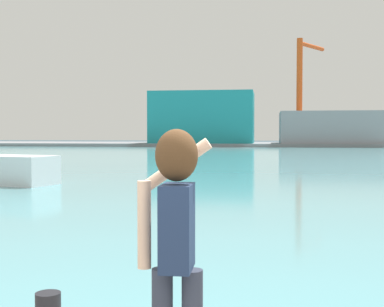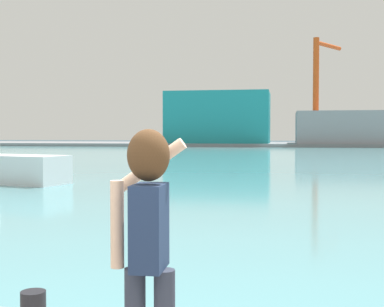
# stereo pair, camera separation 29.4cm
# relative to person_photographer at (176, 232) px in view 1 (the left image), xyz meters

# --- Properties ---
(ground_plane) EXTENTS (220.00, 220.00, 0.00)m
(ground_plane) POSITION_rel_person_photographer_xyz_m (-0.08, 49.40, -1.59)
(ground_plane) COLOR #334751
(harbor_water) EXTENTS (140.00, 100.00, 0.02)m
(harbor_water) POSITION_rel_person_photographer_xyz_m (-0.08, 51.40, -1.58)
(harbor_water) COLOR #599EA8
(harbor_water) RESTS_ON ground_plane
(far_shore_dock) EXTENTS (140.00, 20.00, 0.54)m
(far_shore_dock) POSITION_rel_person_photographer_xyz_m (-0.08, 91.40, -1.32)
(far_shore_dock) COLOR gray
(far_shore_dock) RESTS_ON ground_plane
(person_photographer) EXTENTS (0.53, 0.55, 1.74)m
(person_photographer) POSITION_rel_person_photographer_xyz_m (0.00, 0.00, 0.00)
(person_photographer) COLOR #2D3342
(person_photographer) RESTS_ON quay_promenade
(warehouse_left) EXTENTS (17.60, 10.55, 8.83)m
(warehouse_left) POSITION_rel_person_photographer_xyz_m (-10.58, 88.18, 3.37)
(warehouse_left) COLOR teal
(warehouse_left) RESTS_ON far_shore_dock
(warehouse_right) EXTENTS (16.42, 13.32, 5.31)m
(warehouse_right) POSITION_rel_person_photographer_xyz_m (10.93, 88.87, 1.61)
(warehouse_right) COLOR gray
(warehouse_right) RESTS_ON far_shore_dock
(port_crane) EXTENTS (5.29, 8.11, 17.73)m
(port_crane) POSITION_rel_person_photographer_xyz_m (6.36, 88.47, 9.38)
(port_crane) COLOR #D84C19
(port_crane) RESTS_ON far_shore_dock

